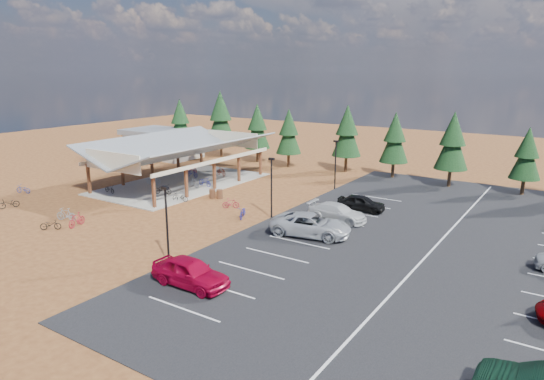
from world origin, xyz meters
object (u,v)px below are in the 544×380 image
object	(u,v)px
bike_8	(9,203)
car_0	(190,272)
bike_13	(66,214)
car_3	(337,212)
lamp_post_0	(167,220)
bike_1	(154,179)
bike_14	(243,212)
bike_pavilion	(181,149)
bike_6	(205,182)
bike_15	(231,203)
car_2	(311,225)
trash_bin_0	(212,194)
bike_11	(77,220)
trash_bin_1	(220,194)
bike_3	(192,168)
car_4	(361,203)
bike_7	(221,171)
bike_2	(192,173)
bike_0	(110,189)
bike_16	(180,197)
outbuilding	(163,143)
bike_12	(51,225)
bike_5	(194,183)
lamp_post_1	(271,183)
bike_4	(163,189)
lamp_post_2	(335,161)

from	to	relation	value
bike_8	car_0	distance (m)	25.06
bike_13	car_3	xyz separation A→B (m)	(18.83, 12.19, 0.22)
lamp_post_0	bike_1	world-z (taller)	lamp_post_0
bike_14	bike_pavilion	bearing A→B (deg)	129.05
bike_1	bike_6	xyz separation A→B (m)	(5.14, 2.44, -0.06)
bike_15	car_2	world-z (taller)	car_2
trash_bin_0	bike_11	distance (m)	13.12
trash_bin_1	bike_13	world-z (taller)	bike_13
bike_3	lamp_post_0	bearing A→B (deg)	-137.01
car_3	car_4	xyz separation A→B (m)	(0.47, 3.82, -0.00)
bike_7	bike_2	bearing A→B (deg)	152.10
bike_8	bike_6	bearing A→B (deg)	76.81
car_2	car_4	xyz separation A→B (m)	(0.52, 8.23, -0.12)
bike_0	bike_16	distance (m)	8.21
lamp_post_0	car_0	bearing A→B (deg)	-26.06
bike_6	bike_2	bearing A→B (deg)	66.87
trash_bin_0	bike_8	size ratio (longest dim) A/B	0.53
outbuilding	bike_7	size ratio (longest dim) A/B	6.40
bike_8	car_3	bearing A→B (deg)	43.23
bike_2	bike_8	xyz separation A→B (m)	(-5.23, -18.47, -0.12)
car_2	bike_2	bearing A→B (deg)	52.79
lamp_post_0	bike_12	distance (m)	12.95
trash_bin_1	bike_5	xyz separation A→B (m)	(-4.90, 1.75, 0.16)
lamp_post_0	bike_14	size ratio (longest dim) A/B	2.70
bike_5	car_3	world-z (taller)	car_3
bike_16	bike_pavilion	bearing A→B (deg)	-150.58
bike_14	bike_16	bearing A→B (deg)	148.63
bike_11	bike_3	bearing A→B (deg)	92.10
bike_16	car_3	size ratio (longest dim) A/B	0.33
bike_0	bike_13	xyz separation A→B (m)	(4.32, -7.84, 0.03)
bike_pavilion	lamp_post_0	distance (m)	22.69
lamp_post_1	bike_8	bearing A→B (deg)	-153.77
outbuilding	lamp_post_0	distance (m)	40.32
car_2	bike_16	bearing A→B (deg)	71.61
bike_4	bike_13	world-z (taller)	bike_13
car_4	bike_12	bearing A→B (deg)	128.64
lamp_post_1	bike_3	bearing A→B (deg)	151.49
trash_bin_1	car_3	size ratio (longest dim) A/B	0.18
lamp_post_0	bike_5	xyz separation A→B (m)	(-12.52, 16.18, -2.36)
lamp_post_1	car_4	world-z (taller)	lamp_post_1
trash_bin_1	bike_13	distance (m)	13.87
bike_11	bike_pavilion	bearing A→B (deg)	87.08
lamp_post_2	bike_2	size ratio (longest dim) A/B	2.85
bike_7	car_2	size ratio (longest dim) A/B	0.29
trash_bin_0	lamp_post_0	bearing A→B (deg)	-59.55
bike_12	bike_5	bearing A→B (deg)	-41.90
bike_3	bike_14	bearing A→B (deg)	-121.39
trash_bin_0	bike_2	distance (m)	9.70
lamp_post_1	bike_13	distance (m)	17.20
car_0	trash_bin_1	bearing A→B (deg)	34.88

